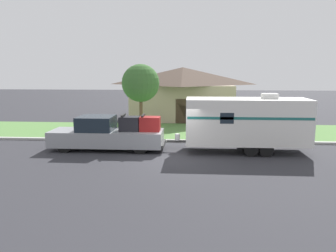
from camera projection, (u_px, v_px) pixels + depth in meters
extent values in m
plane|color=#2D2D33|center=(175.00, 157.00, 16.98)|extent=(120.00, 120.00, 0.00)
cube|color=#ADADA8|center=(178.00, 141.00, 20.65)|extent=(80.00, 0.30, 0.14)
cube|color=#568442|center=(180.00, 131.00, 24.25)|extent=(80.00, 7.00, 0.03)
cube|color=tan|center=(183.00, 101.00, 31.03)|extent=(9.04, 7.04, 3.18)
pyramid|color=#4C3D33|center=(183.00, 76.00, 30.63)|extent=(9.77, 7.60, 1.58)
cube|color=#4C3828|center=(181.00, 111.00, 27.69)|extent=(1.00, 0.06, 2.10)
cylinder|color=black|center=(65.00, 144.00, 17.96)|extent=(0.88, 0.28, 0.88)
cylinder|color=black|center=(75.00, 138.00, 19.58)|extent=(0.88, 0.28, 0.88)
cylinder|color=black|center=(140.00, 146.00, 17.67)|extent=(0.88, 0.28, 0.88)
cylinder|color=black|center=(144.00, 139.00, 19.29)|extent=(0.88, 0.28, 0.88)
cube|color=gray|center=(85.00, 138.00, 18.67)|extent=(3.79, 2.01, 0.87)
cube|color=#19232D|center=(96.00, 123.00, 18.48)|extent=(1.97, 1.85, 0.80)
cube|color=gray|center=(140.00, 138.00, 18.45)|extent=(2.54, 2.01, 0.87)
cube|color=#333333|center=(164.00, 144.00, 18.41)|extent=(0.12, 1.81, 0.20)
cube|color=black|center=(130.00, 124.00, 18.35)|extent=(1.15, 0.84, 0.80)
cube|color=black|center=(123.00, 115.00, 18.30)|extent=(0.10, 0.93, 0.08)
cube|color=maroon|center=(150.00, 124.00, 18.27)|extent=(1.15, 0.84, 0.80)
cube|color=black|center=(143.00, 115.00, 18.22)|extent=(0.10, 0.93, 0.08)
cylinder|color=black|center=(251.00, 150.00, 17.09)|extent=(0.73, 0.22, 0.73)
cylinder|color=black|center=(245.00, 141.00, 19.09)|extent=(0.73, 0.22, 0.73)
cylinder|color=black|center=(266.00, 150.00, 17.04)|extent=(0.73, 0.22, 0.73)
cylinder|color=black|center=(259.00, 142.00, 19.03)|extent=(0.73, 0.22, 0.73)
cube|color=silver|center=(246.00, 121.00, 17.87)|extent=(6.56, 2.31, 2.45)
cube|color=#1E6660|center=(250.00, 119.00, 16.68)|extent=(6.43, 0.01, 0.14)
cube|color=#383838|center=(176.00, 141.00, 18.33)|extent=(1.08, 0.12, 0.10)
cylinder|color=silver|center=(177.00, 137.00, 18.29)|extent=(0.28, 0.28, 0.36)
cube|color=silver|center=(270.00, 96.00, 17.56)|extent=(0.80, 0.68, 0.28)
cube|color=#19232D|center=(227.00, 118.00, 16.76)|extent=(0.70, 0.01, 0.56)
cylinder|color=brown|center=(297.00, 132.00, 21.01)|extent=(0.09, 0.09, 1.11)
cube|color=#B2B2B2|center=(298.00, 122.00, 20.89)|extent=(0.48, 0.20, 0.22)
cylinder|color=brown|center=(141.00, 115.00, 23.33)|extent=(0.24, 0.24, 2.59)
sphere|color=#38662D|center=(141.00, 83.00, 22.95)|extent=(2.65, 2.65, 2.65)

